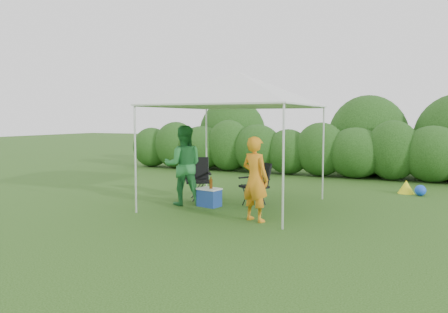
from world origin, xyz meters
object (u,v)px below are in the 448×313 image
at_px(chair_right, 257,181).
at_px(chair_left, 197,176).
at_px(canopy, 237,89).
at_px(woman, 184,165).
at_px(man, 255,179).
at_px(cooler, 209,197).

xyz_separation_m(chair_right, chair_left, (-1.50, 0.06, 0.03)).
bearing_deg(canopy, chair_left, 164.20).
relative_size(chair_right, woman, 0.53).
distance_m(chair_left, woman, 0.77).
height_order(canopy, chair_right, canopy).
distance_m(man, cooler, 1.67).
bearing_deg(canopy, man, -52.82).
bearing_deg(cooler, chair_left, 145.49).
xyz_separation_m(chair_left, cooler, (0.64, -0.64, -0.34)).
bearing_deg(cooler, chair_right, 45.03).
height_order(chair_right, man, man).
xyz_separation_m(man, cooler, (-1.35, 0.81, -0.57)).
relative_size(man, woman, 0.90).
xyz_separation_m(canopy, chair_left, (-1.12, 0.32, -1.92)).
distance_m(man, woman, 2.08).
distance_m(canopy, woman, 1.97).
relative_size(chair_left, man, 0.62).
bearing_deg(chair_right, chair_left, -150.20).
xyz_separation_m(chair_right, cooler, (-0.86, -0.58, -0.32)).
relative_size(woman, cooler, 3.29).
distance_m(chair_left, man, 2.47).
relative_size(canopy, woman, 1.82).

